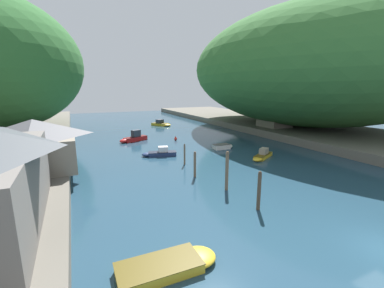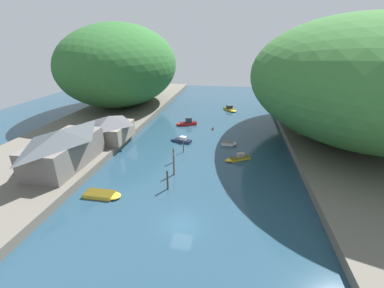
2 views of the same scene
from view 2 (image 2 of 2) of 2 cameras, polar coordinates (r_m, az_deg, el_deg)
The scene contains 21 objects.
water_surface at distance 57.34m, azimuth 3.79°, elevation 1.86°, with size 130.00×130.00×0.00m, color #234256.
left_bank at distance 65.49m, azimuth -20.65°, elevation 3.66°, with size 22.00×120.00×1.27m.
right_bank at distance 60.99m, azimuth 30.15°, elevation 0.67°, with size 22.00×120.00×1.27m.
hillside_left at distance 81.05m, azimuth -15.52°, elevation 16.51°, with size 31.48×44.08×23.15m.
hillside_right at distance 61.32m, azimuth 32.53°, elevation 12.36°, with size 40.52×56.73×23.39m.
waterfront_building at distance 44.99m, azimuth -26.63°, elevation -0.58°, with size 7.04×14.22×5.93m.
boathouse_shed at distance 53.68m, azimuth -17.79°, elevation 3.58°, with size 7.64×8.94×4.75m.
right_bank_cottage at distance 61.28m, azimuth 24.70°, elevation 4.28°, with size 5.37×5.70×3.63m.
boat_far_upstream at distance 78.56m, azimuth 8.53°, elevation 7.68°, with size 4.41×5.46×1.48m.
boat_small_dinghy at distance 37.75m, azimuth -19.01°, elevation -10.63°, with size 5.14×2.02×0.53m.
boat_near_quay at distance 46.42m, azimuth 10.11°, elevation -3.09°, with size 4.75×3.44×1.23m.
boat_mid_channel at distance 52.61m, azimuth 8.34°, elevation 0.13°, with size 3.11×1.51×0.69m.
boat_navy_launch at distance 53.66m, azimuth -2.49°, elevation 0.86°, with size 4.76×2.43×1.28m.
boat_yellow_tender at distance 64.21m, azimuth -1.27°, elevation 4.70°, with size 5.31×3.28×1.87m.
mooring_post_nearest at distance 36.91m, azimuth -5.48°, elevation -7.89°, with size 0.28×0.28×3.01m.
mooring_post_second at distance 40.40m, azimuth -4.07°, elevation -4.56°, with size 0.29×0.29×3.57m.
mooring_post_middle at distance 44.55m, azimuth -4.14°, elevation -2.49°, with size 0.26×0.26×2.70m.
mooring_post_fourth at distance 48.47m, azimuth -1.94°, elevation -0.45°, with size 0.21×0.21×2.50m.
channel_buoy_near at distance 61.19m, azimuth 4.66°, elevation 3.47°, with size 0.52×0.52×0.77m.
person_on_quay at distance 40.81m, azimuth -27.12°, elevation -6.18°, with size 0.28×0.41×1.69m.
person_by_boathouse at distance 45.04m, azimuth -22.58°, elevation -2.75°, with size 0.28×0.41×1.69m.
Camera 2 is at (5.23, -23.46, 20.07)m, focal length 24.00 mm.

